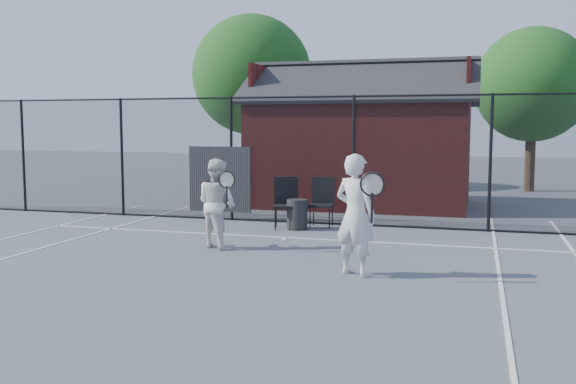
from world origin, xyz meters
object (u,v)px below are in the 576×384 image
(chair_left, at_px, (286,204))
(chair_right, at_px, (321,203))
(waste_bin, at_px, (297,214))
(player_back, at_px, (217,203))
(player_front, at_px, (355,215))
(clubhouse, at_px, (362,150))

(chair_left, bearing_deg, chair_right, 20.98)
(chair_left, xyz_separation_m, waste_bin, (0.26, 0.02, -0.23))
(chair_right, relative_size, waste_bin, 1.64)
(player_back, relative_size, chair_right, 1.53)
(player_back, bearing_deg, player_front, -27.19)
(clubhouse, distance_m, player_back, 7.53)
(player_front, bearing_deg, waste_bin, 117.26)
(clubhouse, relative_size, waste_bin, 9.66)
(player_back, bearing_deg, chair_left, 75.58)
(player_back, bearing_deg, chair_right, 65.75)
(player_front, bearing_deg, player_back, 152.81)
(clubhouse, relative_size, chair_left, 5.74)
(clubhouse, xyz_separation_m, waste_bin, (-0.59, -4.88, -1.27))
(player_front, xyz_separation_m, chair_left, (-2.30, 3.95, -0.38))
(clubhouse, xyz_separation_m, player_back, (-1.48, -7.35, -0.76))
(clubhouse, bearing_deg, player_back, -101.39)
(chair_right, height_order, waste_bin, chair_right)
(chair_left, bearing_deg, clubhouse, 65.51)
(player_front, bearing_deg, clubhouse, 99.32)
(waste_bin, bearing_deg, clubhouse, 83.09)
(clubhouse, height_order, chair_left, clubhouse)
(player_front, bearing_deg, chair_left, 120.25)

